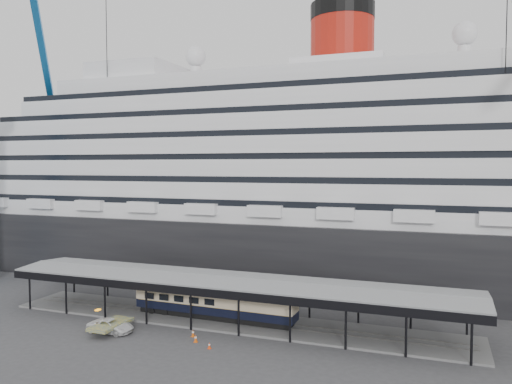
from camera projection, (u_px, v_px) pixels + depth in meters
ground at (211, 335)px, 53.98m from camera, size 200.00×200.00×0.00m
cruise_ship at (294, 166)px, 82.97m from camera, size 130.00×30.00×43.90m
platform_canopy at (229, 302)px, 58.54m from camera, size 56.00×9.18×5.30m
port_truck at (111, 326)px, 54.89m from camera, size 5.20×2.42×1.44m
pullman_carriage at (214, 300)px, 59.21m from camera, size 20.32×3.17×19.89m
traffic_cone_left at (193, 333)px, 53.52m from camera, size 0.46×0.46×0.81m
traffic_cone_mid at (196, 338)px, 51.88m from camera, size 0.49×0.49×0.81m
traffic_cone_right at (209, 345)px, 49.99m from camera, size 0.37×0.37×0.68m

